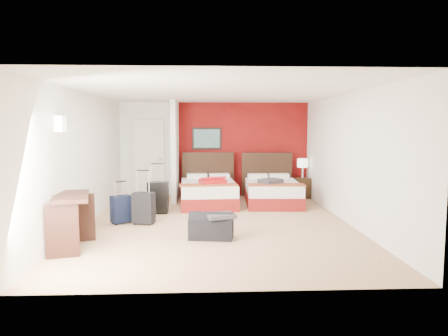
{
  "coord_description": "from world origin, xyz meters",
  "views": [
    {
      "loc": [
        -0.22,
        -7.7,
        1.85
      ],
      "look_at": [
        0.15,
        0.8,
        1.0
      ],
      "focal_mm": 32.83,
      "sensor_mm": 36.0,
      "label": 1
    }
  ],
  "objects": [
    {
      "name": "desk",
      "position": [
        -2.26,
        -1.52,
        0.42
      ],
      "size": [
        0.75,
        1.1,
        0.84
      ],
      "primitive_type": "cube",
      "rotation": [
        0.0,
        0.0,
        0.26
      ],
      "color": "black",
      "rests_on": "ground"
    },
    {
      "name": "suitcase_charcoal",
      "position": [
        -1.42,
        0.05,
        0.29
      ],
      "size": [
        0.44,
        0.33,
        0.58
      ],
      "primitive_type": "cube",
      "rotation": [
        0.0,
        0.0,
        -0.26
      ],
      "color": "black",
      "rests_on": "ground"
    },
    {
      "name": "bed_right",
      "position": [
        1.37,
        1.97,
        0.27
      ],
      "size": [
        1.34,
        1.85,
        0.54
      ],
      "primitive_type": "cube",
      "rotation": [
        0.0,
        0.0,
        -0.05
      ],
      "color": "white",
      "rests_on": "ground"
    },
    {
      "name": "jacket_draped",
      "position": [
        0.01,
        -1.07,
        0.4
      ],
      "size": [
        0.54,
        0.5,
        0.06
      ],
      "primitive_type": "cube",
      "rotation": [
        0.0,
        0.0,
        0.28
      ],
      "color": "#3A3A3F",
      "rests_on": "duffel_bag"
    },
    {
      "name": "suitcase_navy",
      "position": [
        -1.86,
        0.13,
        0.26
      ],
      "size": [
        0.43,
        0.4,
        0.51
      ],
      "primitive_type": "cube",
      "rotation": [
        0.0,
        0.0,
        0.62
      ],
      "color": "black",
      "rests_on": "ground"
    },
    {
      "name": "bed_left",
      "position": [
        -0.17,
        1.95,
        0.28
      ],
      "size": [
        1.37,
        1.89,
        0.55
      ],
      "primitive_type": "cube",
      "rotation": [
        0.0,
        0.0,
        0.05
      ],
      "color": "white",
      "rests_on": "ground"
    },
    {
      "name": "partition_wall",
      "position": [
        -1.0,
        2.61,
        1.25
      ],
      "size": [
        0.12,
        1.2,
        2.5
      ],
      "primitive_type": "cube",
      "color": "silver",
      "rests_on": "ground"
    },
    {
      "name": "ground",
      "position": [
        0.0,
        0.0,
        0.0
      ],
      "size": [
        6.5,
        6.5,
        0.0
      ],
      "primitive_type": "plane",
      "color": "#D3AD82",
      "rests_on": "ground"
    },
    {
      "name": "jacket_bundle",
      "position": [
        1.27,
        1.67,
        0.6
      ],
      "size": [
        0.61,
        0.59,
        0.12
      ],
      "primitive_type": "cube",
      "rotation": [
        0.0,
        0.0,
        0.58
      ],
      "color": "#3D3E43",
      "rests_on": "bed_right"
    },
    {
      "name": "red_suitcase_open",
      "position": [
        -0.07,
        1.85,
        0.6
      ],
      "size": [
        0.81,
        0.93,
        0.1
      ],
      "primitive_type": "cube",
      "rotation": [
        0.0,
        0.0,
        0.38
      ],
      "color": "#AA0E13",
      "rests_on": "bed_left"
    },
    {
      "name": "table_lamp",
      "position": [
        2.29,
        2.81,
        0.78
      ],
      "size": [
        0.37,
        0.37,
        0.5
      ],
      "primitive_type": "cylinder",
      "rotation": [
        0.0,
        0.0,
        -0.4
      ],
      "color": "silver",
      "rests_on": "nightstand"
    },
    {
      "name": "nightstand",
      "position": [
        2.29,
        2.81,
        0.26
      ],
      "size": [
        0.39,
        0.39,
        0.53
      ],
      "primitive_type": "cube",
      "rotation": [
        0.0,
        0.0,
        0.03
      ],
      "color": "#321F10",
      "rests_on": "ground"
    },
    {
      "name": "suitcase_black",
      "position": [
        -1.26,
        1.05,
        0.33
      ],
      "size": [
        0.44,
        0.28,
        0.66
      ],
      "primitive_type": "cube",
      "rotation": [
        0.0,
        0.0,
        -0.02
      ],
      "color": "black",
      "rests_on": "ground"
    },
    {
      "name": "entry_door",
      "position": [
        -1.75,
        3.2,
        1.02
      ],
      "size": [
        0.82,
        0.06,
        2.05
      ],
      "primitive_type": "cube",
      "color": "silver",
      "rests_on": "ground"
    },
    {
      "name": "red_accent_panel",
      "position": [
        0.75,
        3.23,
        1.25
      ],
      "size": [
        3.5,
        0.04,
        2.5
      ],
      "primitive_type": "cube",
      "color": "maroon",
      "rests_on": "ground"
    },
    {
      "name": "room_walls",
      "position": [
        -1.4,
        1.42,
        1.26
      ],
      "size": [
        5.02,
        6.52,
        2.5
      ],
      "color": "white",
      "rests_on": "ground"
    },
    {
      "name": "duffel_bag",
      "position": [
        -0.14,
        -1.02,
        0.18
      ],
      "size": [
        0.77,
        0.48,
        0.37
      ],
      "primitive_type": "cube",
      "rotation": [
        0.0,
        0.0,
        -0.13
      ],
      "color": "black",
      "rests_on": "ground"
    }
  ]
}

